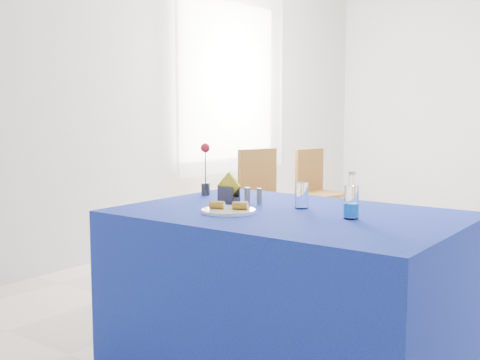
{
  "coord_description": "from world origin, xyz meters",
  "views": [
    {
      "loc": [
        1.34,
        -4.19,
        1.24
      ],
      "look_at": [
        -0.31,
        -1.94,
        0.92
      ],
      "focal_mm": 45.0,
      "sensor_mm": 36.0,
      "label": 1
    }
  ],
  "objects_px": {
    "chair_win_a": "(264,192)",
    "chair_win_b": "(317,186)",
    "blue_table": "(288,289)",
    "plate": "(228,211)",
    "water_bottle": "(351,203)"
  },
  "relations": [
    {
      "from": "blue_table",
      "to": "chair_win_a",
      "type": "distance_m",
      "value": 2.43
    },
    {
      "from": "plate",
      "to": "chair_win_b",
      "type": "xyz_separation_m",
      "value": [
        -1.15,
        2.93,
        -0.27
      ]
    },
    {
      "from": "chair_win_a",
      "to": "chair_win_b",
      "type": "bearing_deg",
      "value": 13.35
    },
    {
      "from": "plate",
      "to": "blue_table",
      "type": "bearing_deg",
      "value": 39.31
    },
    {
      "from": "plate",
      "to": "chair_win_a",
      "type": "relative_size",
      "value": 0.29
    },
    {
      "from": "blue_table",
      "to": "water_bottle",
      "type": "relative_size",
      "value": 7.44
    },
    {
      "from": "blue_table",
      "to": "water_bottle",
      "type": "distance_m",
      "value": 0.55
    },
    {
      "from": "blue_table",
      "to": "chair_win_a",
      "type": "relative_size",
      "value": 1.77
    },
    {
      "from": "blue_table",
      "to": "chair_win_a",
      "type": "bearing_deg",
      "value": 126.89
    },
    {
      "from": "plate",
      "to": "water_bottle",
      "type": "bearing_deg",
      "value": 19.42
    },
    {
      "from": "chair_win_a",
      "to": "chair_win_b",
      "type": "relative_size",
      "value": 1.04
    },
    {
      "from": "chair_win_a",
      "to": "chair_win_b",
      "type": "xyz_separation_m",
      "value": [
        0.08,
        0.81,
        -0.02
      ]
    },
    {
      "from": "plate",
      "to": "chair_win_b",
      "type": "relative_size",
      "value": 0.3
    },
    {
      "from": "plate",
      "to": "chair_win_b",
      "type": "height_order",
      "value": "chair_win_b"
    },
    {
      "from": "water_bottle",
      "to": "blue_table",
      "type": "bearing_deg",
      "value": -178.6
    }
  ]
}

